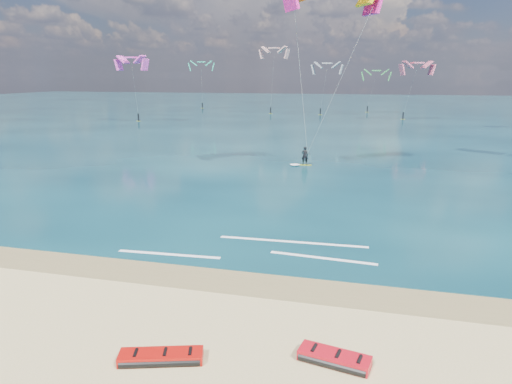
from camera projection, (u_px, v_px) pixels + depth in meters
ground at (316, 148)px, 54.14m from camera, size 320.00×320.00×0.00m
wet_sand_strip at (217, 279)px, 19.33m from camera, size 320.00×2.40×0.01m
sea at (346, 110)px, 114.33m from camera, size 320.00×200.00×0.04m
packed_kite_left at (161, 361)px, 13.79m from camera, size 2.86×1.72×0.36m
packed_kite_mid at (334, 363)px, 13.71m from camera, size 2.49×1.47×0.38m
kitesurfer_main at (319, 68)px, 39.09m from camera, size 9.26×7.42×17.05m
shoreline_foam at (266, 250)px, 22.50m from camera, size 12.34×3.62×0.01m
distant_kites at (309, 90)px, 92.13m from camera, size 76.45×39.26×13.93m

